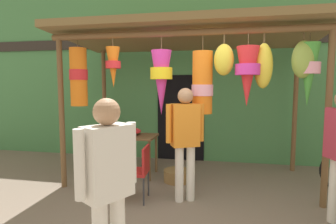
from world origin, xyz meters
TOP-DOWN VIEW (x-y plane):
  - ground_plane at (0.00, 0.00)m, footprint 30.00×30.00m
  - shop_facade at (-0.00, 2.61)m, footprint 12.96×0.29m
  - market_stall_canopy at (-0.02, 0.95)m, footprint 4.63×2.22m
  - display_table at (-1.43, 1.19)m, footprint 1.36×0.63m
  - flower_heap_on_table at (-1.39, 1.19)m, footprint 0.72×0.50m
  - folding_chair at (-0.73, 0.07)m, footprint 0.43×0.43m
  - wicker_basket_by_table at (-0.30, 1.00)m, footprint 0.49×0.49m
  - vendor_in_orange at (-0.44, -1.72)m, footprint 0.40×0.52m
  - shopper_by_bananas at (-0.04, 0.19)m, footprint 0.54×0.37m

SIDE VIEW (x-z plane):
  - ground_plane at x=0.00m, z-range 0.00..0.00m
  - wicker_basket_by_table at x=-0.30m, z-range 0.00..0.21m
  - folding_chair at x=-0.73m, z-range 0.08..0.92m
  - display_table at x=-1.43m, z-range 0.30..1.10m
  - flower_heap_on_table at x=-1.39m, z-range 0.79..0.95m
  - vendor_in_orange at x=-0.44m, z-range 0.15..1.80m
  - shopper_by_bananas at x=-0.04m, z-range 0.16..1.88m
  - shop_facade at x=0.00m, z-range 0.00..4.46m
  - market_stall_canopy at x=-0.02m, z-range 0.96..3.76m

